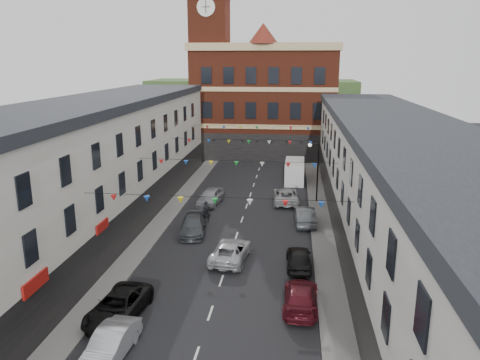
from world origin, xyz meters
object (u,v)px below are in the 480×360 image
at_px(street_lamp, 315,164).
at_px(moving_car, 231,251).
at_px(car_left_e, 210,196).
at_px(car_right_d, 299,258).
at_px(pedestrian, 206,212).
at_px(car_left_d, 193,225).
at_px(car_right_f, 286,196).
at_px(car_right_e, 305,215).
at_px(car_left_b, 110,344).
at_px(white_van, 295,171).
at_px(car_right_c, 301,297).
at_px(car_left_c, 118,306).

relative_size(street_lamp, moving_car, 1.19).
xyz_separation_m(street_lamp, car_left_e, (-10.15, -1.76, -3.12)).
xyz_separation_m(car_right_d, pedestrian, (-7.96, 8.31, 0.26)).
height_order(street_lamp, car_left_d, street_lamp).
bearing_deg(car_right_d, car_left_e, -59.91).
bearing_deg(car_right_f, car_right_e, 102.45).
bearing_deg(car_left_b, car_right_e, 68.72).
distance_m(car_left_d, car_right_d, 10.20).
distance_m(car_left_b, car_left_e, 24.77).
relative_size(car_left_b, white_van, 0.77).
bearing_deg(white_van, pedestrian, -115.74).
bearing_deg(car_right_f, car_right_d, 90.97).
xyz_separation_m(street_lamp, car_right_e, (-1.05, -6.51, -3.14)).
height_order(car_right_d, car_right_e, car_right_e).
bearing_deg(car_left_e, car_right_f, 17.52).
distance_m(car_left_b, white_van, 35.67).
distance_m(moving_car, white_van, 23.26).
bearing_deg(car_right_e, pedestrian, 0.21).
bearing_deg(white_van, car_right_f, -94.84).
bearing_deg(car_right_e, car_right_f, -77.81).
bearing_deg(pedestrian, car_left_d, -115.62).
xyz_separation_m(car_left_d, car_right_d, (8.56, -5.54, 0.00)).
bearing_deg(car_left_e, car_right_d, -50.61).
distance_m(car_left_e, white_van, 12.82).
bearing_deg(street_lamp, pedestrian, -143.27).
xyz_separation_m(car_left_b, pedestrian, (0.98, 19.40, 0.26)).
distance_m(car_left_e, car_right_e, 10.27).
bearing_deg(car_left_e, moving_car, -66.42).
xyz_separation_m(car_left_d, white_van, (8.18, 18.00, 0.54)).
bearing_deg(pedestrian, car_left_b, -106.31).
height_order(car_right_e, car_right_f, car_right_e).
distance_m(car_left_e, car_right_c, 20.91).
bearing_deg(moving_car, car_left_d, -46.25).
height_order(car_right_e, white_van, white_van).
height_order(white_van, pedestrian, white_van).
bearing_deg(car_left_d, car_right_c, -59.27).
bearing_deg(moving_car, car_right_d, 177.41).
bearing_deg(car_right_c, pedestrian, -57.89).
distance_m(car_right_d, white_van, 23.55).
bearing_deg(car_right_d, pedestrian, -48.19).
relative_size(car_left_d, car_right_d, 1.17).
relative_size(car_left_e, car_right_c, 0.96).
height_order(car_right_e, pedestrian, pedestrian).
distance_m(car_right_d, car_right_e, 8.94).
height_order(car_left_c, car_right_f, car_right_f).
bearing_deg(car_right_c, moving_car, -49.67).
bearing_deg(street_lamp, car_left_b, -111.66).
bearing_deg(pedestrian, car_right_e, -9.27).
bearing_deg(car_right_e, car_left_c, 53.87).
xyz_separation_m(car_left_d, moving_car, (3.78, -4.84, 0.01)).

